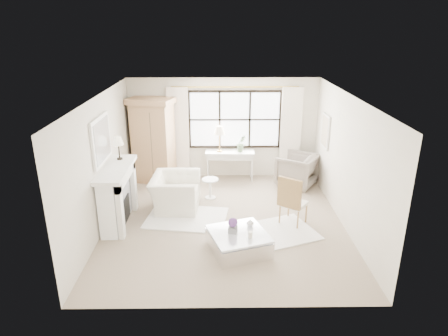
{
  "coord_description": "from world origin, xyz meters",
  "views": [
    {
      "loc": [
        -0.11,
        -7.66,
        4.07
      ],
      "look_at": [
        -0.02,
        0.2,
        1.16
      ],
      "focal_mm": 32.0,
      "sensor_mm": 36.0,
      "label": 1
    }
  ],
  "objects": [
    {
      "name": "wingback_chair",
      "position": [
        1.9,
        2.03,
        0.42
      ],
      "size": [
        1.26,
        1.25,
        0.84
      ],
      "primitive_type": "imported",
      "rotation": [
        0.0,
        0.0,
        -2.13
      ],
      "color": "gray",
      "rests_on": "floor"
    },
    {
      "name": "wall_front",
      "position": [
        0.0,
        -2.75,
        1.35
      ],
      "size": [
        5.0,
        0.0,
        5.0
      ],
      "primitive_type": "plane",
      "rotation": [
        -1.57,
        0.0,
        0.0
      ],
      "color": "white",
      "rests_on": "ground"
    },
    {
      "name": "rug_left",
      "position": [
        -0.84,
        0.16,
        0.02
      ],
      "size": [
        1.86,
        1.44,
        0.03
      ],
      "primitive_type": "cube",
      "rotation": [
        0.0,
        0.0,
        -0.15
      ],
      "color": "white",
      "rests_on": "floor"
    },
    {
      "name": "curtain_rod",
      "position": [
        0.3,
        2.67,
        2.47
      ],
      "size": [
        3.3,
        0.04,
        0.04
      ],
      "primitive_type": "cylinder",
      "rotation": [
        0.0,
        1.57,
        0.0
      ],
      "color": "gold",
      "rests_on": "wall_back"
    },
    {
      "name": "fireplace",
      "position": [
        -2.27,
        0.0,
        0.65
      ],
      "size": [
        0.58,
        1.66,
        1.26
      ],
      "color": "white",
      "rests_on": "ground"
    },
    {
      "name": "console_lamp",
      "position": [
        -0.11,
        2.46,
        1.36
      ],
      "size": [
        0.28,
        0.28,
        0.69
      ],
      "color": "#A97C3A",
      "rests_on": "console_table"
    },
    {
      "name": "ceiling",
      "position": [
        0.0,
        0.0,
        2.7
      ],
      "size": [
        5.5,
        5.5,
        0.0
      ],
      "primitive_type": "plane",
      "rotation": [
        3.14,
        0.0,
        0.0
      ],
      "color": "white",
      "rests_on": "ground"
    },
    {
      "name": "curtain_right",
      "position": [
        1.8,
        2.65,
        1.24
      ],
      "size": [
        0.55,
        0.1,
        2.47
      ],
      "primitive_type": "cube",
      "color": "white",
      "rests_on": "ground"
    },
    {
      "name": "floor",
      "position": [
        0.0,
        0.0,
        0.0
      ],
      "size": [
        5.5,
        5.5,
        0.0
      ],
      "primitive_type": "plane",
      "color": "gray",
      "rests_on": "ground"
    },
    {
      "name": "curtain_left",
      "position": [
        -1.2,
        2.65,
        1.24
      ],
      "size": [
        0.55,
        0.1,
        2.47
      ],
      "primitive_type": "cube",
      "color": "white",
      "rests_on": "ground"
    },
    {
      "name": "orchid_plant",
      "position": [
        0.47,
        2.44,
        1.03
      ],
      "size": [
        0.29,
        0.26,
        0.46
      ],
      "primitive_type": "imported",
      "rotation": [
        0.0,
        0.0,
        0.27
      ],
      "color": "#4E6745",
      "rests_on": "console_table"
    },
    {
      "name": "wall_right",
      "position": [
        2.5,
        0.0,
        1.35
      ],
      "size": [
        0.0,
        5.5,
        5.5
      ],
      "primitive_type": "plane",
      "rotation": [
        1.57,
        0.0,
        -1.57
      ],
      "color": "silver",
      "rests_on": "ground"
    },
    {
      "name": "wall_back",
      "position": [
        0.0,
        2.75,
        1.35
      ],
      "size": [
        5.0,
        0.0,
        5.0
      ],
      "primitive_type": "plane",
      "rotation": [
        1.57,
        0.0,
        0.0
      ],
      "color": "silver",
      "rests_on": "ground"
    },
    {
      "name": "coffee_table",
      "position": [
        0.24,
        -1.16,
        0.18
      ],
      "size": [
        1.26,
        1.26,
        0.38
      ],
      "rotation": [
        0.0,
        0.0,
        0.32
      ],
      "color": "silver",
      "rests_on": "floor"
    },
    {
      "name": "planter_flowers",
      "position": [
        0.13,
        -1.13,
        0.58
      ],
      "size": [
        0.17,
        0.17,
        0.17
      ],
      "primitive_type": "sphere",
      "color": "#5C317A",
      "rests_on": "planter_box"
    },
    {
      "name": "art_canvas",
      "position": [
        2.45,
        1.7,
        1.55
      ],
      "size": [
        0.01,
        0.52,
        0.72
      ],
      "primitive_type": "cube",
      "color": "#C1B195",
      "rests_on": "wall_right"
    },
    {
      "name": "planter_box",
      "position": [
        0.13,
        -1.13,
        0.44
      ],
      "size": [
        0.19,
        0.19,
        0.12
      ],
      "primitive_type": "cube",
      "rotation": [
        0.0,
        0.0,
        -0.21
      ],
      "color": "slate",
      "rests_on": "coffee_table"
    },
    {
      "name": "rug_right",
      "position": [
        1.02,
        -0.52,
        0.01
      ],
      "size": [
        1.89,
        1.66,
        0.03
      ],
      "primitive_type": "cube",
      "rotation": [
        0.0,
        0.0,
        0.37
      ],
      "color": "white",
      "rests_on": "floor"
    },
    {
      "name": "mantel_lamp",
      "position": [
        -2.26,
        0.5,
        1.65
      ],
      "size": [
        0.22,
        0.22,
        0.51
      ],
      "color": "black",
      "rests_on": "fireplace"
    },
    {
      "name": "window_frame",
      "position": [
        0.3,
        2.72,
        1.6
      ],
      "size": [
        2.5,
        0.04,
        1.5
      ],
      "primitive_type": null,
      "color": "black",
      "rests_on": "wall_back"
    },
    {
      "name": "pillar_candle",
      "position": [
        0.44,
        -1.33,
        0.44
      ],
      "size": [
        0.08,
        0.08,
        0.12
      ],
      "primitive_type": "cylinder",
      "color": "white",
      "rests_on": "coffee_table"
    },
    {
      "name": "club_armchair",
      "position": [
        -1.12,
        0.71,
        0.39
      ],
      "size": [
        1.1,
        1.24,
        0.77
      ],
      "primitive_type": "imported",
      "rotation": [
        0.0,
        0.0,
        1.52
      ],
      "color": "white",
      "rests_on": "floor"
    },
    {
      "name": "console_table",
      "position": [
        0.17,
        2.45,
        0.4
      ],
      "size": [
        1.31,
        0.49,
        0.8
      ],
      "rotation": [
        0.0,
        0.0,
        -0.03
      ],
      "color": "silver",
      "rests_on": "floor"
    },
    {
      "name": "mirror_frame",
      "position": [
        -2.47,
        0.0,
        1.84
      ],
      "size": [
        0.05,
        1.15,
        0.95
      ],
      "primitive_type": "cube",
      "color": "white",
      "rests_on": "wall_left"
    },
    {
      "name": "art_frame",
      "position": [
        2.47,
        1.7,
        1.55
      ],
      "size": [
        0.04,
        0.62,
        0.82
      ],
      "primitive_type": "cube",
      "color": "silver",
      "rests_on": "wall_right"
    },
    {
      "name": "armoire",
      "position": [
        -1.84,
        2.38,
        1.14
      ],
      "size": [
        1.27,
        0.98,
        2.24
      ],
      "rotation": [
        0.0,
        0.0,
        -0.28
      ],
      "color": "tan",
      "rests_on": "floor"
    },
    {
      "name": "side_table",
      "position": [
        -0.34,
        1.22,
        0.33
      ],
      "size": [
        0.4,
        0.4,
        0.51
      ],
      "color": "white",
      "rests_on": "floor"
    },
    {
      "name": "wall_left",
      "position": [
        -2.5,
        0.0,
        1.35
      ],
      "size": [
        0.0,
        5.5,
        5.5
      ],
      "primitive_type": "plane",
      "rotation": [
        1.57,
        0.0,
        1.57
      ],
      "color": "beige",
      "rests_on": "ground"
    },
    {
      "name": "mirror_glass",
      "position": [
        -2.44,
        0.0,
        1.84
      ],
      "size": [
        0.02,
        1.0,
        0.8
      ],
      "primitive_type": "cube",
      "color": "silver",
      "rests_on": "wall_left"
    },
    {
      "name": "french_chair",
      "position": [
        1.43,
        -0.1,
        0.31
      ],
      "size": [
        0.67,
        0.68,
        1.08
      ],
      "rotation": [
        0.0,
        0.0,
        2.5
      ],
      "color": "#A57C45",
      "rests_on": "floor"
    },
    {
      "name": "window_pane",
      "position": [
        0.3,
        2.73,
        1.6
      ],
      "size": [
        2.4,
        0.02,
        1.5
      ],
      "primitive_type": "cube",
      "color": "white",
      "rests_on": "wall_back"
    },
    {
      "name": "coffee_vase",
      "position": [
        0.47,
        -0.9,
        0.45
      ],
      "size": [
        0.18,
        0.18,
        0.15
      ],
      "primitive_type": "imported",
      "rotation": [
        0.0,
        0.0,
        -0.34
      ],
      "color": "silver",
      "rests_on": "coffee_table"
    }
  ]
}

